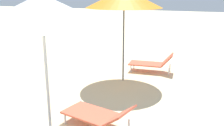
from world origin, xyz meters
TOP-DOWN VIEW (x-y plane):
  - umbrella_second at (-0.88, 4.29)m, footprint 2.11×2.11m
  - lounger_second_shoreside at (-0.38, 5.26)m, footprint 1.64×0.98m
  - lounger_farthest_shoreside at (-0.27, 9.50)m, footprint 1.58×0.79m

SIDE VIEW (x-z plane):
  - lounger_second_shoreside at x=-0.38m, z-range 0.00..0.58m
  - lounger_farthest_shoreside at x=-0.27m, z-range -0.01..0.68m
  - umbrella_second at x=-0.88m, z-range 1.09..3.89m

